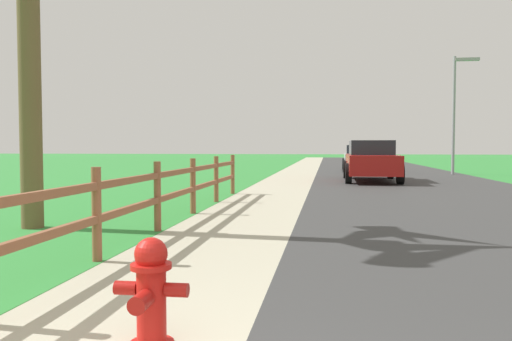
% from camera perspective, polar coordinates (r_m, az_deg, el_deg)
% --- Properties ---
extents(ground_plane, '(120.00, 120.00, 0.00)m').
position_cam_1_polar(ground_plane, '(26.44, 6.81, -0.19)').
color(ground_plane, '#308737').
extents(road_asphalt, '(7.00, 66.00, 0.01)m').
position_cam_1_polar(road_asphalt, '(28.59, 13.93, -0.03)').
color(road_asphalt, '#393939').
rests_on(road_asphalt, ground).
extents(curb_concrete, '(6.00, 66.00, 0.01)m').
position_cam_1_polar(curb_concrete, '(28.65, 0.89, 0.06)').
color(curb_concrete, '#B5AF96').
rests_on(curb_concrete, ground).
extents(grass_verge, '(5.00, 66.00, 0.00)m').
position_cam_1_polar(grass_verge, '(28.88, -2.07, 0.08)').
color(grass_verge, '#308737').
rests_on(grass_verge, ground).
extents(fire_hydrant, '(0.50, 0.43, 0.73)m').
position_cam_1_polar(fire_hydrant, '(3.54, -11.63, -12.99)').
color(fire_hydrant, red).
rests_on(fire_hydrant, ground).
extents(rail_fence, '(0.11, 12.83, 1.10)m').
position_cam_1_polar(rail_fence, '(8.13, -10.92, -2.26)').
color(rail_fence, brown).
rests_on(rail_fence, ground).
extents(parked_suv_red, '(2.05, 4.99, 1.55)m').
position_cam_1_polar(parked_suv_red, '(20.15, 12.68, 1.14)').
color(parked_suv_red, maroon).
rests_on(parked_suv_red, ground).
extents(parked_car_silver, '(2.07, 4.91, 1.40)m').
position_cam_1_polar(parked_car_silver, '(28.13, 11.64, 1.37)').
color(parked_car_silver, '#B7BABF').
rests_on(parked_car_silver, ground).
extents(street_lamp, '(1.17, 0.20, 5.53)m').
position_cam_1_polar(street_lamp, '(25.92, 21.43, 6.97)').
color(street_lamp, gray).
rests_on(street_lamp, ground).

